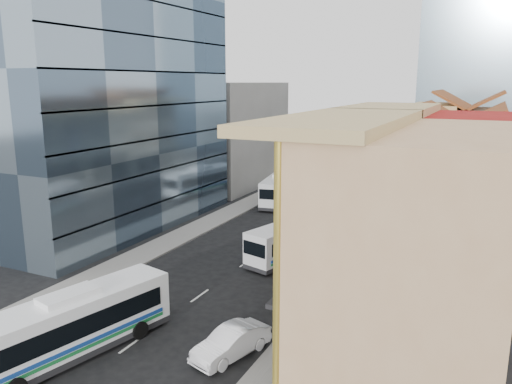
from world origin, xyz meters
The scene contains 15 objects.
ground centered at (0.00, 0.00, 0.00)m, with size 200.00×200.00×0.00m, color black.
sidewalk_right centered at (8.50, 22.00, 0.07)m, with size 3.00×90.00×0.15m, color slate.
sidewalk_left centered at (-8.50, 22.00, 0.07)m, with size 3.00×90.00×0.15m, color slate.
shophouse_tan centered at (14.00, 5.00, 6.00)m, with size 8.00×14.00×12.00m, color tan.
shophouse_red centered at (14.00, 17.00, 6.00)m, with size 8.00×10.00×12.00m, color maroon.
shophouse_cream_near centered at (14.00, 26.50, 5.00)m, with size 8.00×9.00×10.00m, color beige.
shophouse_cream_mid centered at (14.00, 35.50, 5.00)m, with size 8.00×9.00×10.00m, color beige.
shophouse_cream_far centered at (14.00, 46.00, 5.50)m, with size 8.00×12.00×11.00m, color beige.
office_tower centered at (-17.00, 19.00, 15.00)m, with size 12.00×26.00×30.00m, color #3F5164.
office_block_far centered at (-16.00, 42.00, 7.00)m, with size 10.00×18.00×14.00m, color gray.
bus_left_near centered at (-2.00, -1.27, 1.79)m, with size 2.62×11.19×3.59m, color white, non-canonical shape.
bus_left_far centered at (-5.50, 35.19, 1.80)m, with size 2.62×11.20×3.59m, color silver, non-canonical shape.
bus_right centered at (3.08, 18.03, 1.67)m, with size 2.44×10.43×3.34m, color silver, non-canonical shape.
sedan_left centered at (-2.29, 0.12, 0.63)m, with size 1.49×3.69×1.25m, color silver.
sedan_right centered at (5.50, 2.28, 0.77)m, with size 1.62×4.65×1.53m, color white.
Camera 1 is at (16.89, -18.60, 14.08)m, focal length 35.00 mm.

